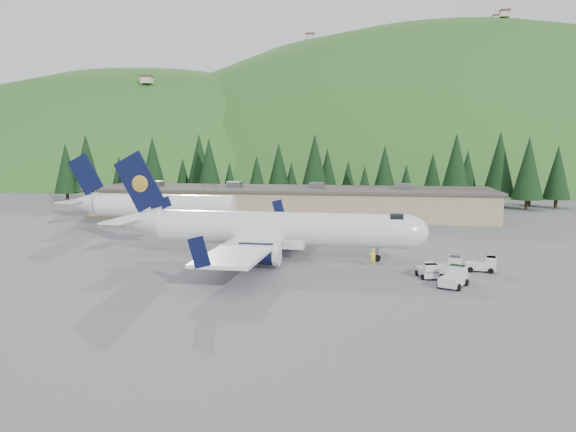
% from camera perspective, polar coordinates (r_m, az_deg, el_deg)
% --- Properties ---
extents(ground, '(600.00, 600.00, 0.00)m').
position_cam_1_polar(ground, '(62.68, -0.88, -4.29)').
color(ground, '#5D5D62').
extents(airliner, '(35.81, 33.53, 11.92)m').
position_cam_1_polar(airliner, '(62.35, -1.83, -1.39)').
color(airliner, white).
rests_on(airliner, ground).
extents(second_airliner, '(27.50, 11.00, 10.05)m').
position_cam_1_polar(second_airliner, '(90.35, -14.13, 1.09)').
color(second_airliner, white).
rests_on(second_airliner, ground).
extents(baggage_tug_a, '(3.72, 2.64, 1.84)m').
position_cam_1_polar(baggage_tug_a, '(56.53, 15.74, -4.94)').
color(baggage_tug_a, silver).
rests_on(baggage_tug_a, ground).
extents(baggage_tug_b, '(3.05, 2.10, 1.53)m').
position_cam_1_polar(baggage_tug_b, '(59.07, 19.25, -4.70)').
color(baggage_tug_b, silver).
rests_on(baggage_tug_b, ground).
extents(baggage_tug_c, '(3.00, 3.66, 1.75)m').
position_cam_1_polar(baggage_tug_c, '(52.11, 16.54, -6.02)').
color(baggage_tug_c, silver).
rests_on(baggage_tug_c, ground).
extents(terminal_building, '(71.00, 17.00, 6.10)m').
position_cam_1_polar(terminal_building, '(100.24, 0.09, 1.46)').
color(terminal_building, tan).
rests_on(terminal_building, ground).
extents(baggage_tug_d, '(2.19, 3.03, 1.48)m').
position_cam_1_polar(baggage_tug_d, '(54.69, 14.06, -5.46)').
color(baggage_tug_d, silver).
rests_on(baggage_tug_d, ground).
extents(ramp_worker, '(0.72, 0.53, 1.81)m').
position_cam_1_polar(ramp_worker, '(59.05, 8.59, -4.17)').
color(ramp_worker, yellow).
rests_on(ramp_worker, ground).
extents(tree_line, '(111.50, 17.45, 14.40)m').
position_cam_1_polar(tree_line, '(122.48, 1.53, 4.81)').
color(tree_line, black).
rests_on(tree_line, ground).
extents(hills, '(614.00, 330.00, 300.00)m').
position_cam_1_polar(hills, '(287.43, 17.60, -12.68)').
color(hills, '#285822').
rests_on(hills, ground).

